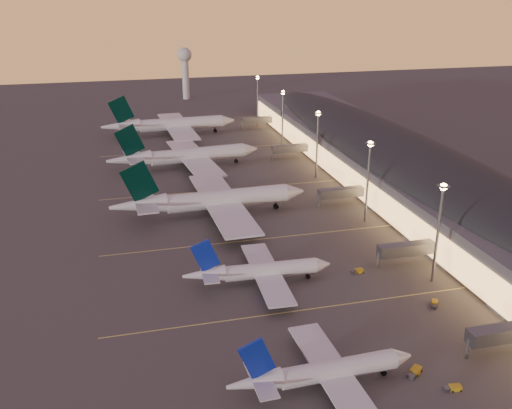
# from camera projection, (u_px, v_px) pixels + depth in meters

# --- Properties ---
(ground) EXTENTS (700.00, 700.00, 0.00)m
(ground) POSITION_uv_depth(u_px,v_px,m) (295.00, 299.00, 134.32)
(ground) COLOR #3F3C3A
(airliner_narrow_south) EXTENTS (36.04, 32.13, 12.90)m
(airliner_narrow_south) POSITION_uv_depth(u_px,v_px,m) (323.00, 372.00, 103.81)
(airliner_narrow_south) COLOR silver
(airliner_narrow_south) RESTS_ON ground
(airliner_narrow_north) EXTENTS (37.13, 33.13, 13.28)m
(airliner_narrow_north) POSITION_uv_depth(u_px,v_px,m) (258.00, 271.00, 140.21)
(airliner_narrow_north) COLOR silver
(airliner_narrow_north) RESTS_ON ground
(airliner_wide_near) EXTENTS (62.99, 57.28, 20.18)m
(airliner_wide_near) POSITION_uv_depth(u_px,v_px,m) (211.00, 200.00, 181.30)
(airliner_wide_near) COLOR silver
(airliner_wide_near) RESTS_ON ground
(airliner_wide_mid) EXTENTS (61.95, 56.72, 19.81)m
(airliner_wide_mid) POSITION_uv_depth(u_px,v_px,m) (185.00, 156.00, 228.89)
(airliner_wide_mid) COLOR silver
(airliner_wide_mid) RESTS_ON ground
(airliner_wide_far) EXTENTS (65.31, 59.45, 20.91)m
(airliner_wide_far) POSITION_uv_depth(u_px,v_px,m) (170.00, 125.00, 279.03)
(airliner_wide_far) COLOR silver
(airliner_wide_far) RESTS_ON ground
(terminal_building) EXTENTS (56.35, 255.00, 17.46)m
(terminal_building) POSITION_uv_depth(u_px,v_px,m) (394.00, 160.00, 210.95)
(terminal_building) COLOR #505056
(terminal_building) RESTS_ON ground
(light_masts) EXTENTS (2.20, 217.20, 25.90)m
(light_masts) POSITION_uv_depth(u_px,v_px,m) (338.00, 147.00, 195.08)
(light_masts) COLOR slate
(light_masts) RESTS_ON ground
(radar_tower) EXTENTS (9.00, 9.00, 32.50)m
(radar_tower) POSITION_uv_depth(u_px,v_px,m) (185.00, 65.00, 363.85)
(radar_tower) COLOR silver
(radar_tower) RESTS_ON ground
(lane_markings) EXTENTS (90.00, 180.36, 0.00)m
(lane_markings) POSITION_uv_depth(u_px,v_px,m) (254.00, 233.00, 170.48)
(lane_markings) COLOR #D8C659
(lane_markings) RESTS_ON ground
(baggage_tug_a) EXTENTS (3.35, 1.70, 0.96)m
(baggage_tug_a) POSITION_uv_depth(u_px,v_px,m) (453.00, 388.00, 104.08)
(baggage_tug_a) COLOR gold
(baggage_tug_a) RESTS_ON ground
(baggage_tug_b) EXTENTS (3.84, 3.42, 1.11)m
(baggage_tug_b) POSITION_uv_depth(u_px,v_px,m) (415.00, 372.00, 108.31)
(baggage_tug_b) COLOR gold
(baggage_tug_b) RESTS_ON ground
(baggage_tug_c) EXTENTS (3.32, 1.61, 0.96)m
(baggage_tug_c) POSITION_uv_depth(u_px,v_px,m) (358.00, 271.00, 146.70)
(baggage_tug_c) COLOR gold
(baggage_tug_c) RESTS_ON ground
(baggage_tug_d) EXTENTS (3.01, 3.50, 1.01)m
(baggage_tug_d) POSITION_uv_depth(u_px,v_px,m) (434.00, 304.00, 131.58)
(baggage_tug_d) COLOR gold
(baggage_tug_d) RESTS_ON ground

